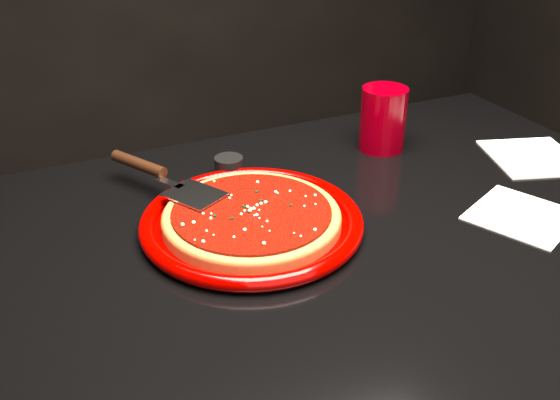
{
  "coord_description": "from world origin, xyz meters",
  "views": [
    {
      "loc": [
        -0.39,
        -0.68,
        1.24
      ],
      "look_at": [
        -0.04,
        0.09,
        0.77
      ],
      "focal_mm": 40.0,
      "sensor_mm": 36.0,
      "label": 1
    }
  ],
  "objects_px": {
    "plate": "(252,222)",
    "pizza_server": "(165,176)",
    "ramekin": "(229,168)",
    "cup": "(383,119)"
  },
  "relations": [
    {
      "from": "ramekin",
      "to": "plate",
      "type": "bearing_deg",
      "value": -99.55
    },
    {
      "from": "plate",
      "to": "pizza_server",
      "type": "height_order",
      "value": "pizza_server"
    },
    {
      "from": "cup",
      "to": "plate",
      "type": "bearing_deg",
      "value": -153.37
    },
    {
      "from": "pizza_server",
      "to": "ramekin",
      "type": "height_order",
      "value": "pizza_server"
    },
    {
      "from": "plate",
      "to": "ramekin",
      "type": "xyz_separation_m",
      "value": [
        0.03,
        0.17,
        0.01
      ]
    },
    {
      "from": "plate",
      "to": "cup",
      "type": "bearing_deg",
      "value": 26.63
    },
    {
      "from": "pizza_server",
      "to": "cup",
      "type": "relative_size",
      "value": 2.38
    },
    {
      "from": "cup",
      "to": "ramekin",
      "type": "height_order",
      "value": "cup"
    },
    {
      "from": "pizza_server",
      "to": "cup",
      "type": "height_order",
      "value": "cup"
    },
    {
      "from": "pizza_server",
      "to": "ramekin",
      "type": "bearing_deg",
      "value": -14.89
    }
  ]
}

